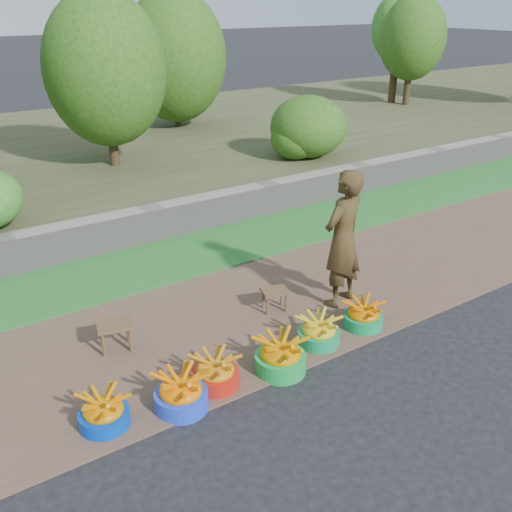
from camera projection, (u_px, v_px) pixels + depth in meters
ground_plane at (318, 365)px, 6.00m from camera, size 120.00×120.00×0.00m
dirt_shoulder at (252, 314)px, 6.94m from camera, size 80.00×2.50×0.02m
grass_verge at (177, 257)px, 8.45m from camera, size 80.00×1.50×0.04m
retaining_wall at (152, 224)px, 8.98m from camera, size 80.00×0.35×0.55m
earth_bank at (60, 159)px, 12.69m from camera, size 80.00×10.00×0.50m
vegetation at (40, 58)px, 10.01m from camera, size 34.20×6.71×4.78m
basin_a at (104, 413)px, 5.09m from camera, size 0.46×0.46×0.34m
basin_b at (181, 393)px, 5.31m from camera, size 0.51×0.51×0.38m
basin_c at (215, 373)px, 5.62m from camera, size 0.48×0.48×0.36m
basin_d at (280, 356)px, 5.84m from camera, size 0.54×0.54×0.40m
basin_e at (319, 332)px, 6.30m from camera, size 0.47×0.47×0.35m
basin_f at (363, 316)px, 6.63m from camera, size 0.46×0.46×0.34m
stool_left at (115, 328)px, 6.14m from camera, size 0.43×0.37×0.33m
stool_right at (275, 294)px, 6.94m from camera, size 0.37×0.32×0.28m
vendor_woman at (343, 239)px, 6.85m from camera, size 0.71×0.55×1.72m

